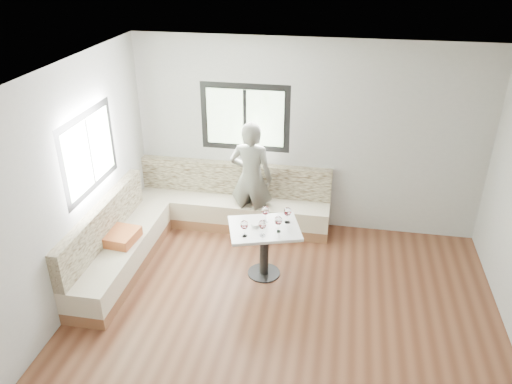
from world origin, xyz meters
TOP-DOWN VIEW (x-y plane):
  - room at (-0.08, 0.08)m, footprint 5.01×5.01m
  - banquette at (-1.59, 1.63)m, footprint 2.90×2.80m
  - table at (-0.37, 1.09)m, footprint 1.03×0.91m
  - person at (-0.75, 2.15)m, footprint 0.66×0.46m
  - olive_ramekin at (-0.49, 1.08)m, footprint 0.11×0.11m
  - wine_glass_a at (-0.58, 0.84)m, footprint 0.10×0.10m
  - wine_glass_b at (-0.37, 0.89)m, footprint 0.10×0.10m
  - wine_glass_c at (-0.19, 1.02)m, footprint 0.10×0.10m
  - wine_glass_d at (-0.39, 1.23)m, footprint 0.10×0.10m
  - wine_glass_e at (-0.11, 1.26)m, footprint 0.10×0.10m

SIDE VIEW (x-z plane):
  - banquette at x=-1.59m, z-range -0.14..0.81m
  - table at x=-0.37m, z-range 0.18..0.89m
  - olive_ramekin at x=-0.49m, z-range 0.71..0.76m
  - person at x=-0.75m, z-range 0.00..1.72m
  - wine_glass_a at x=-0.58m, z-range 0.76..0.97m
  - wine_glass_b at x=-0.37m, z-range 0.76..0.97m
  - wine_glass_c at x=-0.19m, z-range 0.76..0.97m
  - wine_glass_d at x=-0.39m, z-range 0.76..0.97m
  - wine_glass_e at x=-0.11m, z-range 0.76..0.97m
  - room at x=-0.08m, z-range 0.01..2.82m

